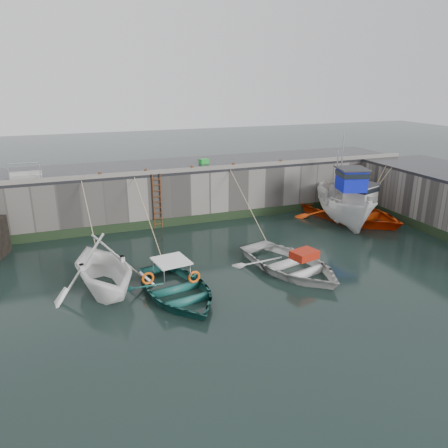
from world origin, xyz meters
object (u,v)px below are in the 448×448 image
object	(u,v)px
boat_far_white	(345,206)
boat_near_navy	(290,270)
bollard_e	(281,162)
fish_crate	(204,161)
bollard_a	(100,175)
boat_near_blue	(177,296)
boat_far_orange	(350,212)
ladder	(157,202)
bollard_d	(233,165)
bollard_b	(146,172)
bollard_c	(192,168)
boat_near_white	(105,290)

from	to	relation	value
boat_far_white	boat_near_navy	bearing A→B (deg)	-126.77
boat_near_navy	bollard_e	xyz separation A→B (m)	(3.66, 8.26, 3.30)
fish_crate	bollard_a	xyz separation A→B (m)	(-6.57, -1.96, -0.00)
boat_near_blue	boat_far_orange	size ratio (longest dim) A/B	0.62
ladder	bollard_d	bearing A→B (deg)	4.00
boat_near_navy	bollard_b	size ratio (longest dim) A/B	19.98
boat_far_white	ladder	bearing A→B (deg)	179.86
boat_far_orange	bollard_d	distance (m)	7.80
boat_near_navy	bollard_c	distance (m)	9.15
bollard_b	boat_near_blue	bearing A→B (deg)	-93.89
boat_far_white	bollard_d	xyz separation A→B (m)	(-5.92, 3.30, 2.24)
boat_far_white	bollard_b	bearing A→B (deg)	178.93
ladder	boat_near_navy	bearing A→B (deg)	-61.29
fish_crate	bollard_b	bearing A→B (deg)	-167.95
boat_near_blue	bollard_b	size ratio (longest dim) A/B	18.17
ladder	bollard_d	size ratio (longest dim) A/B	11.43
bollard_a	boat_near_white	bearing A→B (deg)	-96.13
bollard_c	bollard_d	xyz separation A→B (m)	(2.60, 0.00, 0.00)
boat_near_blue	bollard_b	bearing A→B (deg)	77.42
boat_near_navy	bollard_a	world-z (taller)	bollard_a
boat_far_white	bollard_e	size ratio (longest dim) A/B	24.72
fish_crate	bollard_e	distance (m)	4.85
boat_far_white	fish_crate	world-z (taller)	boat_far_white
boat_near_white	bollard_e	xyz separation A→B (m)	(11.79, 7.31, 3.30)
bollard_c	bollard_d	bearing A→B (deg)	0.00
boat_far_orange	bollard_d	bearing A→B (deg)	137.14
bollard_d	bollard_e	distance (m)	3.20
boat_far_orange	bollard_a	world-z (taller)	boat_far_orange
bollard_d	bollard_c	bearing A→B (deg)	180.00
boat_near_white	boat_far_white	size ratio (longest dim) A/B	0.73
fish_crate	bollard_d	bearing A→B (deg)	-71.44
ladder	boat_far_orange	distance (m)	11.82
boat_far_white	bollard_c	distance (m)	9.40
boat_far_white	bollard_c	xyz separation A→B (m)	(-8.52, 3.30, 2.24)
fish_crate	bollard_a	distance (m)	6.85
boat_near_blue	bollard_d	distance (m)	11.15
bollard_b	bollard_d	size ratio (longest dim) A/B	1.00
boat_near_white	bollard_a	distance (m)	8.06
fish_crate	boat_near_blue	bearing A→B (deg)	-127.00
boat_near_white	bollard_c	xyz separation A→B (m)	(5.99, 7.31, 3.30)
boat_near_navy	bollard_b	xyz separation A→B (m)	(-4.84, 8.26, 3.30)
bollard_c	bollard_b	bearing A→B (deg)	180.00
bollard_c	bollard_e	size ratio (longest dim) A/B	1.00
boat_near_blue	bollard_a	xyz separation A→B (m)	(-1.90, 8.87, 3.30)
boat_near_navy	fish_crate	size ratio (longest dim) A/B	10.12
boat_near_navy	bollard_a	distance (m)	11.53
boat_near_blue	boat_near_navy	xyz separation A→B (m)	(5.44, 0.60, 0.00)
ladder	fish_crate	size ratio (longest dim) A/B	5.79
boat_near_blue	bollard_d	world-z (taller)	bollard_d
ladder	bollard_e	bearing A→B (deg)	2.40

